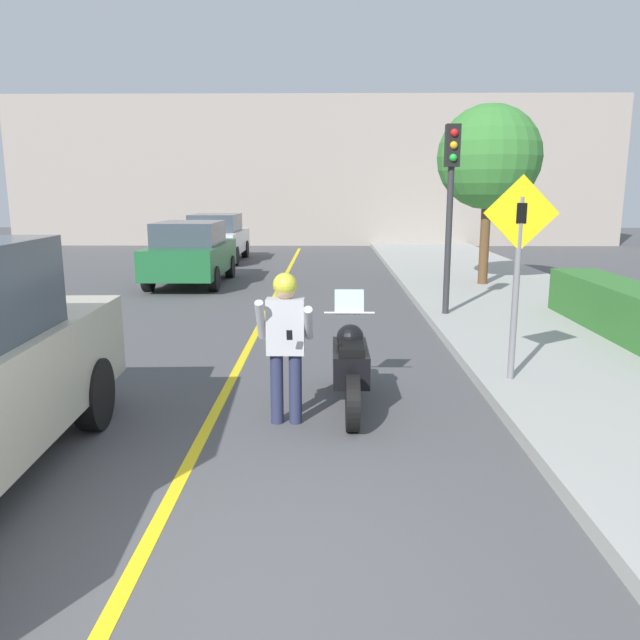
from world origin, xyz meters
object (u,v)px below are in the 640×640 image
object	(u,v)px
parked_car_green	(191,253)
street_tree	(489,158)
motorcycle	(350,365)
crossing_sign	(518,259)
traffic_light	(451,184)
parked_car_white	(217,237)
person_biker	(285,334)

from	to	relation	value
parked_car_green	street_tree	bearing A→B (deg)	-6.20
motorcycle	crossing_sign	distance (m)	2.44
crossing_sign	parked_car_green	bearing A→B (deg)	123.40
motorcycle	traffic_light	distance (m)	5.69
motorcycle	parked_car_green	size ratio (longest dim) A/B	0.51
motorcycle	parked_car_green	bearing A→B (deg)	112.18
traffic_light	street_tree	size ratio (longest dim) A/B	0.80
traffic_light	parked_car_green	size ratio (longest dim) A/B	0.84
parked_car_green	motorcycle	bearing A→B (deg)	-67.82
traffic_light	parked_car_green	distance (m)	7.88
traffic_light	crossing_sign	bearing A→B (deg)	-89.52
street_tree	parked_car_white	xyz separation A→B (m)	(-7.94, 6.41, -2.42)
parked_car_white	crossing_sign	bearing A→B (deg)	-66.76
motorcycle	parked_car_green	world-z (taller)	parked_car_green
crossing_sign	parked_car_green	size ratio (longest dim) A/B	0.60
parked_car_green	crossing_sign	bearing A→B (deg)	-56.60
motorcycle	person_biker	distance (m)	1.04
traffic_light	parked_car_green	xyz separation A→B (m)	(-5.97, 4.83, -1.75)
crossing_sign	traffic_light	world-z (taller)	traffic_light
motorcycle	crossing_sign	size ratio (longest dim) A/B	0.84
traffic_light	street_tree	distance (m)	4.39
motorcycle	parked_car_white	xyz separation A→B (m)	(-4.26, 15.30, 0.36)
person_biker	motorcycle	bearing A→B (deg)	38.61
street_tree	parked_car_white	distance (m)	10.49
traffic_light	parked_car_white	xyz separation A→B (m)	(-6.27, 10.41, -1.75)
person_biker	crossing_sign	size ratio (longest dim) A/B	0.65
motorcycle	parked_car_green	distance (m)	10.50
motorcycle	street_tree	distance (m)	10.01
traffic_light	parked_car_white	bearing A→B (deg)	121.07
motorcycle	traffic_light	size ratio (longest dim) A/B	0.60
parked_car_white	motorcycle	bearing A→B (deg)	-74.44
person_biker	parked_car_green	size ratio (longest dim) A/B	0.39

